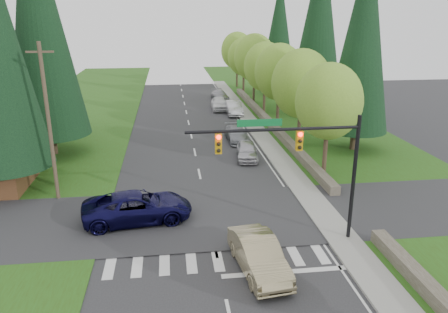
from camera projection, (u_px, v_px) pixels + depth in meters
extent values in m
plane|color=#28282B|center=(226.00, 301.00, 18.39)|extent=(120.00, 120.00, 0.00)
cube|color=#2C4B14|center=(341.00, 150.00, 38.80)|extent=(14.00, 110.00, 0.06)
cube|color=#2C4B14|center=(37.00, 162.00, 35.67)|extent=(14.00, 110.00, 0.06)
cube|color=#28282B|center=(209.00, 217.00, 25.93)|extent=(120.00, 8.00, 0.10)
cube|color=gray|center=(269.00, 145.00, 39.94)|extent=(1.80, 80.00, 0.13)
cube|color=gray|center=(260.00, 146.00, 39.84)|extent=(0.20, 80.00, 0.13)
cube|color=#4C4438|center=(268.00, 121.00, 47.60)|extent=(0.70, 40.00, 0.70)
cylinder|color=black|center=(354.00, 180.00, 22.44)|extent=(0.20, 0.20, 6.80)
cylinder|color=black|center=(274.00, 130.00, 21.05)|extent=(8.60, 0.16, 0.16)
cube|color=#0C662D|center=(260.00, 123.00, 20.91)|extent=(2.20, 0.04, 0.35)
cube|color=#BF8C0C|center=(299.00, 141.00, 21.40)|extent=(0.32, 0.24, 1.00)
sphere|color=#FF0C05|center=(301.00, 135.00, 21.15)|extent=(0.22, 0.22, 0.22)
cube|color=#BF8C0C|center=(218.00, 144.00, 20.91)|extent=(0.32, 0.24, 1.00)
sphere|color=#FF0C05|center=(219.00, 137.00, 20.67)|extent=(0.22, 0.22, 0.22)
cylinder|color=#473828|center=(49.00, 125.00, 27.00)|extent=(0.24, 0.24, 10.00)
cube|color=#473828|center=(40.00, 52.00, 25.63)|extent=(1.60, 0.10, 0.12)
cylinder|color=#38281C|center=(326.00, 145.00, 31.96)|extent=(0.32, 0.32, 4.76)
ellipsoid|color=olive|center=(329.00, 101.00, 30.95)|extent=(4.80, 4.80, 5.52)
cylinder|color=#38281C|center=(299.00, 122.00, 38.54)|extent=(0.32, 0.32, 4.93)
ellipsoid|color=olive|center=(301.00, 84.00, 37.50)|extent=(5.20, 5.20, 5.98)
cylinder|color=#38281C|center=(278.00, 105.00, 45.10)|extent=(0.32, 0.32, 5.04)
ellipsoid|color=olive|center=(279.00, 72.00, 44.03)|extent=(5.00, 5.00, 5.75)
cylinder|color=#38281C|center=(264.00, 95.00, 51.74)|extent=(0.32, 0.32, 4.82)
ellipsoid|color=olive|center=(265.00, 67.00, 50.73)|extent=(5.00, 5.00, 5.75)
cylinder|color=#38281C|center=(254.00, 84.00, 58.30)|extent=(0.32, 0.32, 5.15)
ellipsoid|color=olive|center=(254.00, 58.00, 57.21)|extent=(5.40, 5.40, 6.21)
cylinder|color=#38281C|center=(244.00, 79.00, 64.95)|extent=(0.32, 0.32, 4.70)
ellipsoid|color=olive|center=(244.00, 57.00, 63.95)|extent=(4.80, 4.80, 5.52)
cylinder|color=#38281C|center=(237.00, 72.00, 71.51)|extent=(0.32, 0.32, 4.98)
ellipsoid|color=olive|center=(237.00, 51.00, 70.46)|extent=(5.20, 5.20, 5.98)
cylinder|color=#38281C|center=(10.00, 176.00, 29.71)|extent=(0.50, 0.50, 2.00)
cylinder|color=#38281C|center=(54.00, 143.00, 37.37)|extent=(0.50, 0.50, 2.00)
cone|color=black|center=(38.00, 17.00, 34.17)|extent=(6.46, 6.46, 19.00)
cylinder|color=#38281C|center=(48.00, 127.00, 42.79)|extent=(0.50, 0.50, 2.00)
cone|color=black|center=(35.00, 28.00, 39.89)|extent=(5.78, 5.78, 17.00)
cylinder|color=#38281C|center=(353.00, 139.00, 38.62)|extent=(0.50, 0.50, 2.00)
cone|color=black|center=(363.00, 36.00, 35.88)|extent=(5.44, 5.44, 16.00)
cylinder|color=#38281C|center=(313.00, 107.00, 51.94)|extent=(0.50, 0.50, 2.00)
cone|color=black|center=(319.00, 21.00, 48.89)|extent=(6.12, 6.12, 18.00)
cylinder|color=#38281C|center=(277.00, 88.00, 65.01)|extent=(0.50, 0.50, 2.00)
cone|color=black|center=(279.00, 30.00, 62.43)|extent=(5.10, 5.10, 15.00)
imported|color=tan|center=(259.00, 255.00, 20.32)|extent=(2.37, 5.18, 1.65)
imported|color=#0C0B37|center=(138.00, 207.00, 25.28)|extent=(6.58, 3.67, 1.74)
imported|color=#B6B5BA|center=(247.00, 151.00, 36.19)|extent=(2.21, 4.38, 1.43)
imported|color=gray|center=(237.00, 134.00, 41.28)|extent=(2.05, 4.76, 1.37)
imported|color=#BAB9BF|center=(234.00, 108.00, 52.18)|extent=(1.75, 4.94, 1.62)
imported|color=silver|center=(219.00, 104.00, 54.78)|extent=(2.04, 4.75, 1.60)
imported|color=#98999D|center=(220.00, 95.00, 60.95)|extent=(2.47, 4.83, 1.34)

